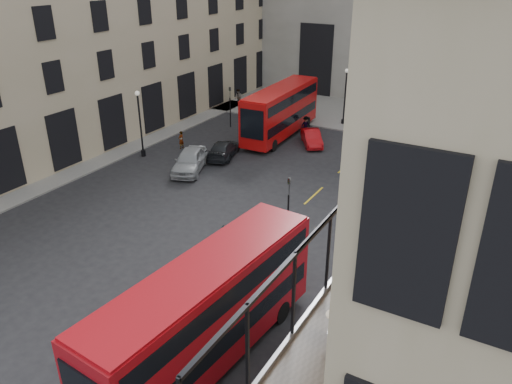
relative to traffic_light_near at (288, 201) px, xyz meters
The scene contains 27 objects.
host_building_main 17.11m from the traffic_light_near, 47.61° to the right, with size 7.26×11.40×15.10m.
cafe_floor 14.31m from the traffic_light_near, 57.99° to the right, with size 3.00×10.00×0.10m, color slate.
building_left 28.61m from the traffic_light_near, 162.87° to the left, with size 14.60×50.60×22.00m.
gateway 36.87m from the traffic_light_near, 96.34° to the left, with size 35.00×10.60×18.00m.
pavement_far 26.58m from the traffic_light_near, 100.89° to the left, with size 40.00×12.00×0.12m, color slate.
pavement_left 21.13m from the traffic_light_near, behind, with size 8.00×48.00×0.12m, color slate.
traffic_light_near is the anchor object (origin of this frame).
traffic_light_far 21.26m from the traffic_light_near, 131.19° to the left, with size 0.16×0.20×3.80m.
street_lamp_a 17.09m from the traffic_light_near, 159.44° to the left, with size 0.36×0.36×5.33m.
street_lamp_b 22.56m from the traffic_light_near, 102.80° to the left, with size 0.36×0.36×5.33m.
bus_near 10.08m from the traffic_light_near, 81.44° to the right, with size 3.44×11.27×4.43m.
bus_far 18.25m from the traffic_light_near, 118.47° to the left, with size 2.98×11.08×4.38m.
car_a 12.23m from the traffic_light_near, 153.62° to the left, with size 1.96×4.86×1.66m, color #929599.
car_b 16.19m from the traffic_light_near, 109.14° to the left, with size 1.37×3.92×1.29m, color #A50A0E.
car_c 13.82m from the traffic_light_near, 138.54° to the left, with size 1.82×4.48×1.30m, color black.
bicycle 3.76m from the traffic_light_near, 151.37° to the right, with size 0.60×1.72×0.91m, color gray.
cyclist 3.48m from the traffic_light_near, 107.85° to the right, with size 0.71×0.47×1.96m, color yellow.
pedestrian_a 28.37m from the traffic_light_near, 127.24° to the left, with size 0.90×0.70×1.85m, color gray.
pedestrian_b 19.16m from the traffic_light_near, 111.53° to the left, with size 1.04×0.60×1.60m, color gray.
pedestrian_c 20.89m from the traffic_light_near, 85.04° to the left, with size 0.93×0.39×1.58m, color gray.
pedestrian_d 27.43m from the traffic_light_near, 85.78° to the left, with size 0.93×0.60×1.90m, color gray.
pedestrian_e 17.04m from the traffic_light_near, 148.17° to the left, with size 0.55×0.36×1.52m, color gray.
cafe_table_mid 13.51m from the traffic_light_near, 58.10° to the right, with size 0.57×0.57×0.71m.
cafe_table_far 11.43m from the traffic_light_near, 53.17° to the right, with size 0.61×0.61×0.77m.
cafe_chair_b 15.17m from the traffic_light_near, 55.49° to the right, with size 0.44×0.44×0.84m.
cafe_chair_c 14.18m from the traffic_light_near, 53.41° to the right, with size 0.54×0.54×0.91m.
cafe_chair_d 12.28m from the traffic_light_near, 47.99° to the right, with size 0.46×0.46×0.83m.
Camera 1 is at (9.68, -10.28, 14.56)m, focal length 35.00 mm.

